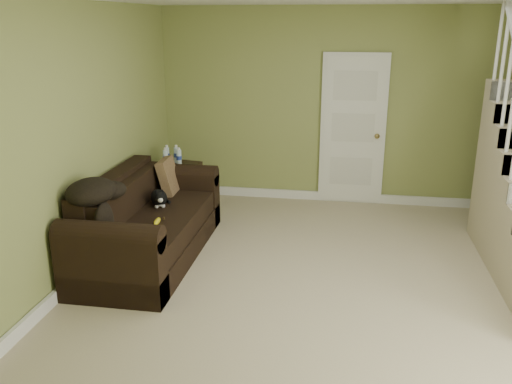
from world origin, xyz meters
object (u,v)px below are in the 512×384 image
(sofa, at_px, (146,226))
(banana, at_px, (157,221))
(side_table, at_px, (175,188))
(cat, at_px, (158,198))

(sofa, xyz_separation_m, banana, (0.22, -0.27, 0.17))
(side_table, distance_m, banana, 1.67)
(sofa, height_order, side_table, sofa)
(side_table, distance_m, cat, 1.13)
(side_table, relative_size, cat, 1.90)
(sofa, distance_m, side_table, 1.36)
(sofa, height_order, banana, sofa)
(cat, distance_m, banana, 0.57)
(sofa, bearing_deg, side_table, 94.85)
(cat, relative_size, banana, 2.49)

